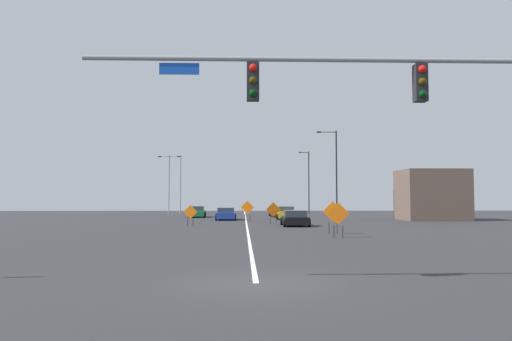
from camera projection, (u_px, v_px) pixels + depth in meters
ground at (256, 283)px, 12.82m from camera, size 144.80×144.80×0.00m
road_centre_stripe at (246, 219)px, 52.96m from camera, size 0.16×80.44×0.01m
traffic_signal_assembly at (414, 100)px, 13.22m from camera, size 14.14×0.44×6.67m
street_lamp_mid_right at (335, 171)px, 50.20m from camera, size 2.15×0.24×9.43m
street_lamp_far_left at (169, 180)px, 64.46m from camera, size 3.04×0.24×8.07m
street_lamp_far_right at (180, 182)px, 68.19m from camera, size 2.04×0.24×8.41m
street_lamp_near_left at (308, 180)px, 68.96m from camera, size 1.53×0.24×9.07m
construction_sign_median_far at (190, 213)px, 38.64m from camera, size 1.15×0.19×1.74m
construction_sign_right_lane at (273, 210)px, 42.16m from camera, size 1.33×0.16×1.93m
construction_sign_left_shoulder at (247, 208)px, 46.09m from camera, size 1.30×0.19×2.03m
construction_sign_right_shoulder at (333, 213)px, 30.44m from camera, size 1.30×0.25×2.09m
construction_sign_left_lane at (338, 215)px, 27.53m from camera, size 1.30×0.16×2.05m
car_yellow_far at (286, 213)px, 51.19m from camera, size 2.03×3.98×1.38m
car_blue_approaching at (226, 214)px, 50.00m from camera, size 2.29×4.58×1.28m
car_green_mid at (197, 212)px, 56.67m from camera, size 2.19×4.67×1.31m
car_red_distant at (278, 212)px, 58.38m from camera, size 2.19×4.12×1.27m
car_black_near at (295, 219)px, 39.05m from camera, size 2.17×4.07×1.29m
roadside_building_east at (432, 195)px, 49.34m from camera, size 6.39×5.17×5.22m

